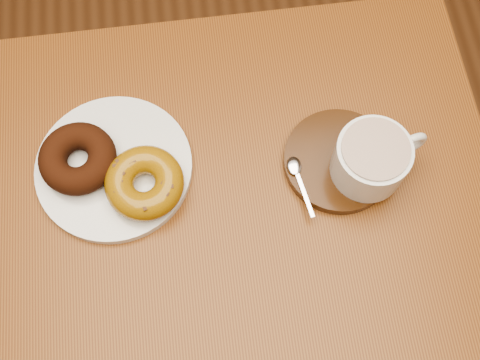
{
  "coord_description": "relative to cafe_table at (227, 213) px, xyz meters",
  "views": [
    {
      "loc": [
        0.21,
        -0.3,
        1.49
      ],
      "look_at": [
        0.24,
        -0.0,
        0.73
      ],
      "focal_mm": 45.0,
      "sensor_mm": 36.0,
      "label": 1
    }
  ],
  "objects": [
    {
      "name": "ground",
      "position": [
        -0.22,
        0.0,
        -0.6
      ],
      "size": [
        6.0,
        6.0,
        0.0
      ],
      "primitive_type": "plane",
      "color": "brown",
      "rests_on": "ground"
    },
    {
      "name": "cafe_table",
      "position": [
        0.0,
        0.0,
        0.0
      ],
      "size": [
        0.76,
        0.57,
        0.71
      ],
      "rotation": [
        0.0,
        0.0,
        0.01
      ],
      "color": "brown",
      "rests_on": "ground"
    },
    {
      "name": "donut_plate",
      "position": [
        -0.15,
        0.05,
        0.12
      ],
      "size": [
        0.27,
        0.27,
        0.01
      ],
      "primitive_type": "cylinder",
      "rotation": [
        0.0,
        0.0,
        -0.26
      ],
      "color": "silver",
      "rests_on": "cafe_table"
    },
    {
      "name": "donut_cinnamon",
      "position": [
        -0.19,
        0.05,
        0.15
      ],
      "size": [
        0.13,
        0.13,
        0.04
      ],
      "primitive_type": "torus",
      "rotation": [
        0.0,
        0.0,
        0.24
      ],
      "color": "#33160A",
      "rests_on": "donut_plate"
    },
    {
      "name": "donut_caramel",
      "position": [
        -0.11,
        0.01,
        0.15
      ],
      "size": [
        0.12,
        0.12,
        0.04
      ],
      "rotation": [
        0.0,
        0.0,
        -0.14
      ],
      "color": "#986810",
      "rests_on": "donut_plate"
    },
    {
      "name": "saucer",
      "position": [
        0.16,
        0.02,
        0.12
      ],
      "size": [
        0.2,
        0.2,
        0.02
      ],
      "primitive_type": "cylinder",
      "rotation": [
        0.0,
        0.0,
        0.42
      ],
      "color": "#321806",
      "rests_on": "cafe_table"
    },
    {
      "name": "coffee_cup",
      "position": [
        0.2,
        -0.0,
        0.16
      ],
      "size": [
        0.13,
        0.1,
        0.07
      ],
      "rotation": [
        0.0,
        0.0,
        0.25
      ],
      "color": "silver",
      "rests_on": "saucer"
    },
    {
      "name": "teaspoon",
      "position": [
        0.1,
        0.0,
        0.13
      ],
      "size": [
        0.03,
        0.09,
        0.01
      ],
      "rotation": [
        0.0,
        0.0,
        0.17
      ],
      "color": "silver",
      "rests_on": "saucer"
    }
  ]
}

